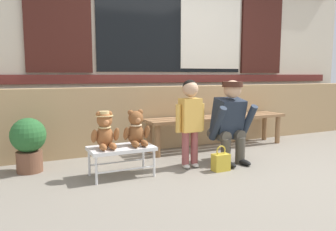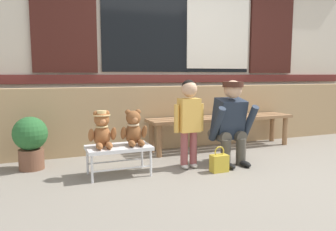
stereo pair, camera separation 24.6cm
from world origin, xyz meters
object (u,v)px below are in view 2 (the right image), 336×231
Objects in this scene: small_display_bench at (119,149)px; child_standing at (189,114)px; wooden_bench_long at (222,121)px; teddy_bear_with_hat at (102,130)px; teddy_bear_plain at (134,129)px; handbag_on_ground at (219,163)px; potted_plant at (30,140)px; adult_crouching at (231,122)px.

child_standing reaches higher than small_display_bench.
small_display_bench is at bearing 178.23° from child_standing.
wooden_bench_long is 3.28× the size of small_display_bench.
child_standing reaches higher than teddy_bear_with_hat.
child_standing is at bearing -1.60° from teddy_bear_with_hat.
teddy_bear_plain is at bearing 177.63° from child_standing.
wooden_bench_long is at bearing 57.78° from handbag_on_ground.
potted_plant reaches higher than handbag_on_ground.
teddy_bear_plain is (0.16, 0.00, 0.20)m from small_display_bench.
teddy_bear_with_hat and teddy_bear_plain have the same top height.
wooden_bench_long is 0.80m from adult_crouching.
teddy_bear_with_hat reaches higher than wooden_bench_long.
small_display_bench is at bearing 177.91° from adult_crouching.
wooden_bench_long is 2.19× the size of child_standing.
teddy_bear_plain is 1.12m from adult_crouching.
child_standing is (0.61, -0.03, 0.13)m from teddy_bear_plain.
teddy_bear_plain reaches higher than small_display_bench.
handbag_on_ground is 2.02m from potted_plant.
small_display_bench is at bearing 164.59° from handbag_on_ground.
teddy_bear_plain is (-1.44, -0.67, 0.09)m from wooden_bench_long.
wooden_bench_long is 2.43m from potted_plant.
small_display_bench is 0.25m from teddy_bear_plain.
small_display_bench is at bearing -157.20° from wooden_bench_long.
wooden_bench_long is 7.72× the size of handbag_on_ground.
teddy_bear_plain reaches higher than wooden_bench_long.
handbag_on_ground is at bearing -122.22° from wooden_bench_long.
small_display_bench is 0.99m from potted_plant.
wooden_bench_long is 1.59m from teddy_bear_plain.
small_display_bench is 0.26m from teddy_bear_with_hat.
child_standing is 1.72m from potted_plant.
small_display_bench is at bearing -179.49° from teddy_bear_plain.
teddy_bear_with_hat is 0.38× the size of adult_crouching.
wooden_bench_long is at bearing 24.99° from teddy_bear_plain.
teddy_bear_with_hat is at bearing 178.05° from adult_crouching.
wooden_bench_long is at bearing 65.89° from adult_crouching.
teddy_bear_plain is at bearing 177.53° from adult_crouching.
teddy_bear_plain is 0.38× the size of child_standing.
potted_plant is (-0.67, 0.55, -0.15)m from teddy_bear_with_hat.
adult_crouching is at bearing -2.09° from small_display_bench.
teddy_bear_plain is 0.96m from handbag_on_ground.
handbag_on_ground is at bearing -15.41° from small_display_bench.
teddy_bear_with_hat is at bearing 179.87° from teddy_bear_plain.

